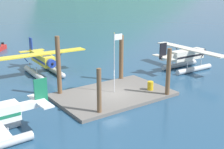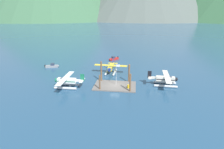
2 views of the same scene
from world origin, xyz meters
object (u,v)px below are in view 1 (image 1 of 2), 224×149
Objects in this scene: fuel_drum at (150,86)px; seaplane_cream_stbd_fwd at (187,57)px; flagpole at (115,56)px; seaplane_yellow_bow_left at (43,62)px.

seaplane_cream_stbd_fwd is at bearing 20.91° from fuel_drum.
flagpole is at bearing -170.68° from seaplane_cream_stbd_fwd.
seaplane_yellow_bow_left and seaplane_cream_stbd_fwd have the same top height.
fuel_drum is (3.16, -1.57, -3.20)m from flagpole.
seaplane_yellow_bow_left is 17.85m from seaplane_cream_stbd_fwd.
flagpole reaches higher than fuel_drum.
flagpole is 13.12m from seaplane_cream_stbd_fwd.
seaplane_cream_stbd_fwd is (12.74, 2.09, -2.36)m from flagpole.
seaplane_cream_stbd_fwd is at bearing 9.32° from flagpole.
fuel_drum is at bearing -26.36° from flagpole.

